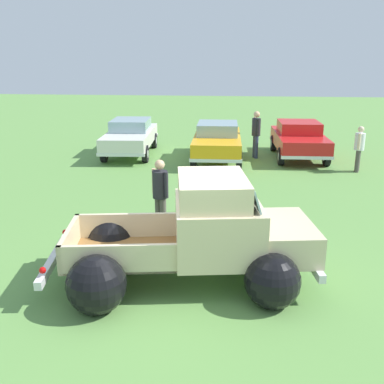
{
  "coord_description": "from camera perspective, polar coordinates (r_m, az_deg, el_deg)",
  "views": [
    {
      "loc": [
        0.96,
        -7.11,
        3.85
      ],
      "look_at": [
        0.0,
        1.9,
        1.08
      ],
      "focal_mm": 41.22,
      "sensor_mm": 36.0,
      "label": 1
    }
  ],
  "objects": [
    {
      "name": "ground_plane",
      "position": [
        8.14,
        -1.44,
        -11.23
      ],
      "size": [
        80.0,
        80.0,
        0.0
      ],
      "primitive_type": "plane",
      "color": "#609347"
    },
    {
      "name": "show_car_2",
      "position": [
        18.12,
        13.64,
        6.77
      ],
      "size": [
        2.0,
        4.21,
        1.43
      ],
      "rotation": [
        0.0,
        0.0,
        -1.53
      ],
      "color": "black",
      "rests_on": "ground"
    },
    {
      "name": "spectator_2",
      "position": [
        9.91,
        -4.14,
        0.06
      ],
      "size": [
        0.48,
        0.48,
        1.7
      ],
      "rotation": [
        0.0,
        0.0,
        3.99
      ],
      "color": "#4C4742",
      "rests_on": "ground"
    },
    {
      "name": "spectator_0",
      "position": [
        17.7,
        8.29,
        7.78
      ],
      "size": [
        0.44,
        0.53,
        1.85
      ],
      "rotation": [
        0.0,
        0.0,
        3.5
      ],
      "color": "navy",
      "rests_on": "ground"
    },
    {
      "name": "vintage_pickup_truck",
      "position": [
        7.83,
        1.38,
        -6.28
      ],
      "size": [
        4.85,
        3.3,
        1.96
      ],
      "rotation": [
        0.0,
        0.0,
        0.15
      ],
      "color": "black",
      "rests_on": "ground"
    },
    {
      "name": "show_car_0",
      "position": [
        18.42,
        -7.95,
        7.25
      ],
      "size": [
        2.08,
        4.57,
        1.43
      ],
      "rotation": [
        0.0,
        0.0,
        -1.5
      ],
      "color": "black",
      "rests_on": "ground"
    },
    {
      "name": "spectator_1",
      "position": [
        16.41,
        20.83,
        5.56
      ],
      "size": [
        0.44,
        0.53,
        1.6
      ],
      "rotation": [
        0.0,
        0.0,
        5.93
      ],
      "color": "#4C4742",
      "rests_on": "ground"
    },
    {
      "name": "show_car_1",
      "position": [
        17.3,
        3.3,
        6.76
      ],
      "size": [
        1.95,
        4.45,
        1.43
      ],
      "rotation": [
        0.0,
        0.0,
        -1.54
      ],
      "color": "black",
      "rests_on": "ground"
    }
  ]
}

